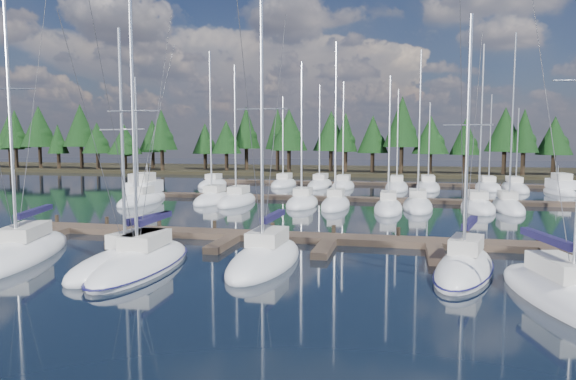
% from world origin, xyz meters
% --- Properties ---
extents(ground, '(260.00, 260.00, 0.00)m').
position_xyz_m(ground, '(0.00, 30.00, 0.00)').
color(ground, black).
rests_on(ground, ground).
extents(far_shore, '(220.00, 30.00, 0.60)m').
position_xyz_m(far_shore, '(0.00, 90.00, 0.30)').
color(far_shore, black).
rests_on(far_shore, ground).
extents(main_dock, '(44.00, 6.13, 0.90)m').
position_xyz_m(main_dock, '(0.00, 17.36, 0.20)').
color(main_dock, brown).
rests_on(main_dock, ground).
extents(back_docks, '(50.00, 21.80, 0.40)m').
position_xyz_m(back_docks, '(0.00, 49.58, 0.20)').
color(back_docks, brown).
rests_on(back_docks, ground).
extents(front_sailboat_0, '(5.80, 11.04, 16.03)m').
position_xyz_m(front_sailboat_0, '(-15.46, 10.10, 0.29)').
color(front_sailboat_0, white).
rests_on(front_sailboat_0, ground).
extents(front_sailboat_1, '(3.44, 9.42, 13.78)m').
position_xyz_m(front_sailboat_1, '(-8.11, 9.42, 0.28)').
color(front_sailboat_1, white).
rests_on(front_sailboat_1, ground).
extents(front_sailboat_2, '(4.34, 8.71, 12.24)m').
position_xyz_m(front_sailboat_2, '(-8.78, 9.65, 0.28)').
color(front_sailboat_2, white).
rests_on(front_sailboat_2, ground).
extents(front_sailboat_3, '(3.14, 8.60, 14.05)m').
position_xyz_m(front_sailboat_3, '(-2.47, 11.56, 0.29)').
color(front_sailboat_3, white).
rests_on(front_sailboat_3, ground).
extents(front_sailboat_4, '(4.38, 8.36, 12.55)m').
position_xyz_m(front_sailboat_4, '(7.10, 11.74, 0.29)').
color(front_sailboat_4, white).
rests_on(front_sailboat_4, ground).
extents(front_sailboat_5, '(4.68, 9.51, 15.16)m').
position_xyz_m(front_sailboat_5, '(10.33, 7.93, 0.30)').
color(front_sailboat_5, white).
rests_on(front_sailboat_5, ground).
extents(back_sailboat_rows, '(46.63, 32.94, 16.33)m').
position_xyz_m(back_sailboat_rows, '(0.46, 45.57, 0.26)').
color(back_sailboat_rows, white).
rests_on(back_sailboat_rows, ground).
extents(motor_yacht_left, '(4.35, 9.80, 4.74)m').
position_xyz_m(motor_yacht_left, '(-22.20, 35.93, 0.52)').
color(motor_yacht_left, white).
rests_on(motor_yacht_left, ground).
extents(motor_yacht_right, '(3.19, 8.15, 3.98)m').
position_xyz_m(motor_yacht_right, '(22.42, 53.03, 0.45)').
color(motor_yacht_right, white).
rests_on(motor_yacht_right, ground).
extents(tree_line, '(185.57, 11.34, 13.43)m').
position_xyz_m(tree_line, '(-2.96, 80.23, 7.48)').
color(tree_line, black).
rests_on(tree_line, far_shore).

